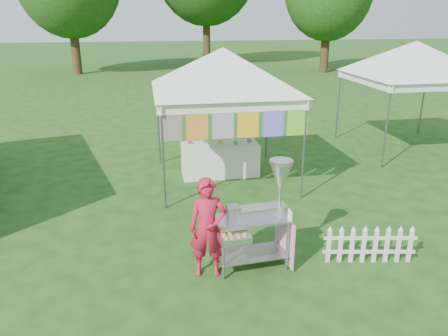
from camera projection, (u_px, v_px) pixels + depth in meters
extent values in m
plane|color=#1C3F12|center=(260.00, 254.00, 7.04)|extent=(120.00, 120.00, 0.00)
cylinder|color=#59595E|center=(163.00, 158.00, 8.39)|extent=(0.04, 0.04, 2.10)
cylinder|color=#59595E|center=(304.00, 151.00, 8.86)|extent=(0.04, 0.04, 2.10)
cylinder|color=#59595E|center=(158.00, 124.00, 11.03)|extent=(0.04, 0.04, 2.10)
cylinder|color=#59595E|center=(267.00, 119.00, 11.50)|extent=(0.04, 0.04, 2.10)
cube|color=white|center=(236.00, 107.00, 8.31)|extent=(3.00, 0.03, 0.22)
cube|color=white|center=(213.00, 84.00, 10.95)|extent=(3.00, 0.03, 0.22)
pyramid|color=white|center=(223.00, 47.00, 9.30)|extent=(4.24, 4.24, 0.90)
cylinder|color=#59595E|center=(236.00, 103.00, 8.28)|extent=(3.00, 0.03, 0.03)
cube|color=#DFA70B|center=(171.00, 123.00, 8.20)|extent=(0.42, 0.01, 0.70)
cube|color=red|center=(197.00, 122.00, 8.28)|extent=(0.42, 0.01, 0.70)
cube|color=#36CCAD|center=(223.00, 121.00, 8.36)|extent=(0.42, 0.01, 0.70)
cube|color=#E65119|center=(248.00, 120.00, 8.44)|extent=(0.42, 0.01, 0.70)
cube|color=purple|center=(273.00, 119.00, 8.52)|extent=(0.42, 0.01, 0.70)
cube|color=#1A9418|center=(298.00, 118.00, 8.60)|extent=(0.42, 0.01, 0.70)
cylinder|color=#59595E|center=(386.00, 127.00, 10.69)|extent=(0.04, 0.04, 2.10)
cylinder|color=#59595E|center=(338.00, 105.00, 13.32)|extent=(0.04, 0.04, 2.10)
cylinder|color=#59595E|center=(423.00, 102.00, 13.79)|extent=(0.04, 0.04, 2.10)
cube|color=white|center=(445.00, 87.00, 10.60)|extent=(3.00, 0.03, 0.22)
cube|color=white|center=(385.00, 72.00, 13.24)|extent=(3.00, 0.03, 0.22)
pyramid|color=white|center=(417.00, 41.00, 11.59)|extent=(4.24, 4.24, 0.90)
cylinder|color=#59595E|center=(446.00, 83.00, 10.58)|extent=(3.00, 0.03, 0.03)
cylinder|color=#382414|center=(75.00, 42.00, 27.69)|extent=(0.56, 0.56, 3.96)
cylinder|color=#382414|center=(207.00, 32.00, 32.73)|extent=(0.56, 0.56, 4.84)
cylinder|color=#382414|center=(325.00, 45.00, 28.52)|extent=(0.56, 0.56, 3.52)
cylinder|color=gray|center=(223.00, 255.00, 6.25)|extent=(0.04, 0.04, 0.81)
cylinder|color=gray|center=(287.00, 246.00, 6.49)|extent=(0.04, 0.04, 0.81)
cylinder|color=gray|center=(216.00, 240.00, 6.65)|extent=(0.04, 0.04, 0.81)
cylinder|color=gray|center=(276.00, 232.00, 6.89)|extent=(0.04, 0.04, 0.81)
cube|color=gray|center=(251.00, 254.00, 6.63)|extent=(1.07, 0.61, 0.01)
cube|color=#B7B7BC|center=(252.00, 219.00, 6.43)|extent=(1.13, 0.64, 0.04)
cube|color=#B7B7BC|center=(261.00, 211.00, 6.49)|extent=(0.79, 0.30, 0.14)
cube|color=gray|center=(233.00, 212.00, 6.37)|extent=(0.20, 0.21, 0.20)
cylinder|color=gray|center=(280.00, 189.00, 6.45)|extent=(0.05, 0.05, 0.81)
cone|color=#B7B7BC|center=(281.00, 175.00, 6.38)|extent=(0.35, 0.35, 0.36)
cylinder|color=#B7B7BC|center=(281.00, 162.00, 6.31)|extent=(0.37, 0.37, 0.05)
cube|color=#B7B7BC|center=(235.00, 238.00, 6.06)|extent=(0.46, 0.31, 0.09)
cube|color=pink|center=(285.00, 238.00, 6.71)|extent=(0.08, 0.68, 0.73)
cube|color=white|center=(290.00, 215.00, 6.29)|extent=(0.03, 0.13, 0.16)
imported|color=#B4162F|center=(208.00, 228.00, 6.30)|extent=(0.58, 0.41, 1.51)
cube|color=silver|center=(329.00, 246.00, 6.74)|extent=(0.07, 0.03, 0.56)
cube|color=silver|center=(340.00, 246.00, 6.74)|extent=(0.07, 0.03, 0.56)
cube|color=silver|center=(352.00, 246.00, 6.74)|extent=(0.07, 0.03, 0.56)
cube|color=silver|center=(364.00, 246.00, 6.74)|extent=(0.07, 0.03, 0.56)
cube|color=silver|center=(375.00, 246.00, 6.74)|extent=(0.07, 0.03, 0.56)
cube|color=silver|center=(387.00, 246.00, 6.74)|extent=(0.07, 0.03, 0.56)
cube|color=silver|center=(398.00, 246.00, 6.74)|extent=(0.07, 0.03, 0.56)
cube|color=silver|center=(410.00, 246.00, 6.74)|extent=(0.07, 0.03, 0.56)
cube|color=silver|center=(369.00, 252.00, 6.77)|extent=(1.42, 0.27, 0.05)
cube|color=silver|center=(370.00, 238.00, 6.69)|extent=(1.42, 0.27, 0.05)
cube|color=white|center=(220.00, 160.00, 10.40)|extent=(1.80, 0.70, 0.79)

